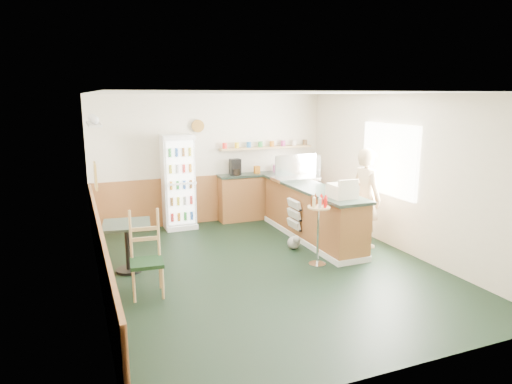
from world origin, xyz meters
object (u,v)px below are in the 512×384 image
shopkeeper (366,198)px  drinks_fridge (178,182)px  cash_register (342,191)px  cafe_table (127,238)px  cafe_chair (145,251)px  display_case (296,168)px  condiment_stand (318,220)px

shopkeeper → drinks_fridge: bearing=44.6°
cash_register → shopkeeper: size_ratio=0.23×
cafe_table → cafe_chair: (0.14, -0.89, 0.06)m
drinks_fridge → cafe_table: drinks_fridge is taller
display_case → condiment_stand: size_ratio=0.80×
cash_register → cafe_table: 3.50m
shopkeeper → cafe_chair: (-3.96, -0.58, -0.28)m
drinks_fridge → cafe_table: 2.46m
drinks_fridge → cafe_table: (-1.26, -2.08, -0.41)m
cash_register → shopkeeper: shopkeeper is taller
drinks_fridge → cash_register: 3.44m
display_case → condiment_stand: (-0.56, -1.92, -0.52)m
drinks_fridge → cafe_table: size_ratio=2.42×
display_case → cafe_table: (-3.40, -1.08, -0.72)m
condiment_stand → cafe_table: bearing=163.5°
shopkeeper → cafe_chair: 4.01m
cash_register → shopkeeper: 0.80m
condiment_stand → cafe_chair: bearing=-179.1°
drinks_fridge → condiment_stand: (1.58, -2.92, -0.21)m
display_case → condiment_stand: bearing=-106.3°
display_case → cafe_table: size_ratio=1.13×
display_case → cafe_chair: 3.86m
cafe_table → cafe_chair: cafe_chair is taller
shopkeeper → condiment_stand: bearing=107.6°
condiment_stand → cafe_table: condiment_stand is taller
shopkeeper → cafe_chair: size_ratio=1.53×
drinks_fridge → display_case: bearing=-25.0°
display_case → condiment_stand: display_case is taller
drinks_fridge → shopkeeper: bearing=-40.1°
shopkeeper → condiment_stand: (-1.26, -0.53, -0.15)m
shopkeeper → cafe_table: (-4.10, 0.31, -0.34)m
display_case → cash_register: 1.69m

